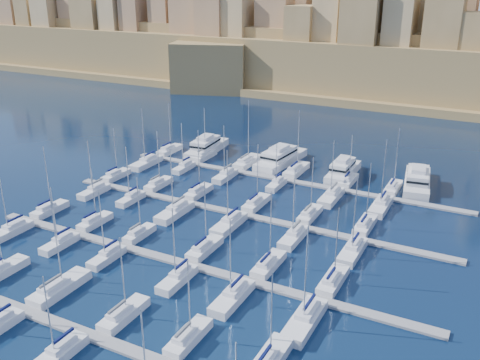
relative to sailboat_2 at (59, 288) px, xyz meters
The scene contains 51 objects.
ground 30.53m from the sailboat_2, 65.63° to the left, with size 600.00×600.00×0.00m, color black.
pontoon_near 14.05m from the sailboat_2, 26.21° to the right, with size 84.00×2.00×0.40m, color slate.
pontoon_mid_near 20.21m from the sailboat_2, 51.45° to the left, with size 84.00×2.00×0.40m, color slate.
pontoon_mid_far 39.85m from the sailboat_2, 71.58° to the left, with size 84.00×2.00×0.40m, color slate.
pontoon_far 61.12m from the sailboat_2, 78.11° to the left, with size 84.00×2.00×0.40m, color slate.
sailboat_1 12.15m from the sailboat_2, behind, with size 2.81×9.35×15.16m.
sailboat_2 is the anchor object (origin of this frame).
sailboat_3 13.10m from the sailboat_2, ahead, with size 2.65×8.85×12.89m.
sailboat_4 23.98m from the sailboat_2, ahead, with size 2.56×8.55×12.37m.
sailboat_9 15.96m from the sailboat_2, 45.74° to the right, with size 2.60×8.68×12.62m.
sailboat_12 31.43m from the sailboat_2, 138.32° to the left, with size 2.52×8.41×14.36m.
sailboat_13 23.60m from the sailboat_2, 118.72° to the left, with size 2.40×8.00×11.92m.
sailboat_14 20.47m from the sailboat_2, 91.28° to the left, with size 2.26×7.53×11.94m.
sailboat_15 24.93m from the sailboat_2, 58.00° to the left, with size 2.67×8.91×13.45m.
sailboat_16 33.16m from the sailboat_2, 39.75° to the left, with size 2.71×9.03×13.90m.
sailboat_17 42.29m from the sailboat_2, 30.18° to the left, with size 2.74×9.14×13.23m.
sailboat_18 24.87m from the sailboat_2, 155.17° to the left, with size 2.68×8.94×13.58m.
sailboat_19 15.33m from the sailboat_2, 134.39° to the left, with size 2.37×7.90×11.95m.
sailboat_20 10.99m from the sailboat_2, 90.02° to the left, with size 2.35×7.83×13.18m.
sailboat_21 18.01m from the sailboat_2, 36.05° to the left, with size 2.59×8.62×13.40m.
sailboat_22 26.66m from the sailboat_2, 22.03° to the left, with size 2.95×9.84×14.16m.
sailboat_23 37.58m from the sailboat_2, 14.74° to the left, with size 3.22×10.73×15.87m.
sailboat_24 49.28m from the sailboat_2, 119.66° to the left, with size 2.47×8.25×12.52m.
sailboat_25 44.49m from the sailboat_2, 105.68° to the left, with size 2.49×8.29×13.45m.
sailboat_26 43.00m from the sailboat_2, 91.85° to the left, with size 2.57×8.58×15.04m.
sailboat_27 44.98m from the sailboat_2, 73.66° to the left, with size 2.68×8.95×13.80m.
sailboat_28 49.56m from the sailboat_2, 60.19° to the left, with size 2.59×8.62×12.93m.
sailboat_29 56.10m from the sailboat_2, 50.36° to the left, with size 2.71×9.03×13.46m.
sailboat_30 39.48m from the sailboat_2, 124.03° to the left, with size 2.51×8.38×12.83m.
sailboat_31 35.29m from the sailboat_2, 110.27° to the left, with size 2.28×7.59×12.75m.
sailboat_32 31.71m from the sailboat_2, 90.10° to the left, with size 3.13×10.43×14.48m.
sailboat_33 34.16m from the sailboat_2, 68.76° to the left, with size 3.05×10.17×16.06m.
sailboat_34 41.19m from the sailboat_2, 51.82° to the left, with size 2.72×9.07×14.21m.
sailboat_35 48.63m from the sailboat_2, 41.21° to the left, with size 2.93×9.77×15.39m.
sailboat_36 69.56m from the sailboat_2, 110.39° to the left, with size 2.71×9.03×13.99m.
sailboat_37 66.54m from the sailboat_2, 101.44° to the left, with size 2.72×9.07×13.83m.
sailboat_38 66.02m from the sailboat_2, 90.75° to the left, with size 3.21×10.69×16.88m.
sailboat_39 67.14m from the sailboat_2, 79.16° to the left, with size 3.16×10.52×15.96m.
sailboat_40 69.97m from the sailboat_2, 68.13° to the left, with size 2.54×8.48×11.91m.
sailboat_41 74.49m from the sailboat_2, 60.83° to the left, with size 2.61×8.71×14.78m.
sailboat_42 58.54m from the sailboat_2, 113.56° to the left, with size 3.16×10.53×15.37m.
sailboat_43 56.56m from the sailboat_2, 103.23° to the left, with size 2.30×7.68×12.51m.
sailboat_44 54.58m from the sailboat_2, 90.98° to the left, with size 2.61×8.69×13.54m.
sailboat_45 56.44m from the sailboat_2, 77.57° to the left, with size 2.27×7.56×10.85m.
sailboat_46 59.61m from the sailboat_2, 64.56° to the left, with size 3.06×10.19×13.88m.
sailboat_47 64.87m from the sailboat_2, 55.94° to the left, with size 3.11×10.37×15.70m.
motor_yacht_a 71.42m from the sailboat_2, 102.28° to the left, with size 6.68×18.02×5.25m.
motor_yacht_b 70.73m from the sailboat_2, 84.78° to the left, with size 7.53×19.47×5.25m.
motor_yacht_c 72.73m from the sailboat_2, 71.14° to the left, with size 4.84×15.69×5.25m.
motor_yacht_d 81.02m from the sailboat_2, 59.87° to the left, with size 8.13×18.86×5.25m.
fortified_city 184.01m from the sailboat_2, 86.12° to the left, with size 460.00×108.95×59.52m.
Camera 1 is at (44.20, -77.63, 45.51)m, focal length 40.00 mm.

